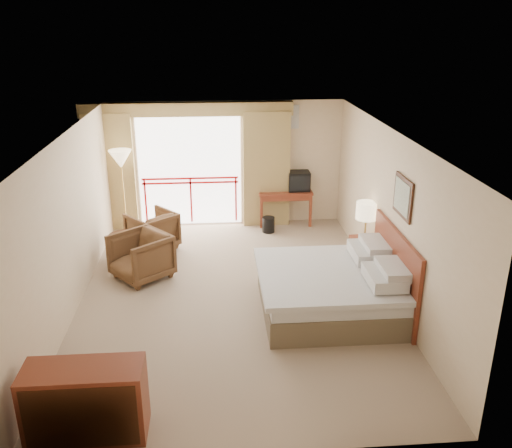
{
  "coord_description": "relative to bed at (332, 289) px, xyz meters",
  "views": [
    {
      "loc": [
        -0.28,
        -7.96,
        4.3
      ],
      "look_at": [
        0.39,
        0.4,
        1.11
      ],
      "focal_mm": 38.0,
      "sensor_mm": 36.0,
      "label": 1
    }
  ],
  "objects": [
    {
      "name": "floor",
      "position": [
        -1.5,
        0.6,
        -0.38
      ],
      "size": [
        7.0,
        7.0,
        0.0
      ],
      "primitive_type": "plane",
      "color": "gray",
      "rests_on": "ground"
    },
    {
      "name": "ceiling",
      "position": [
        -1.5,
        0.6,
        2.32
      ],
      "size": [
        7.0,
        7.0,
        0.0
      ],
      "primitive_type": "plane",
      "rotation": [
        3.14,
        0.0,
        0.0
      ],
      "color": "white",
      "rests_on": "wall_back"
    },
    {
      "name": "cup",
      "position": [
        -0.43,
        3.87,
        0.43
      ],
      "size": [
        0.08,
        0.08,
        0.09
      ],
      "primitive_type": "cylinder",
      "rotation": [
        0.0,
        0.0,
        0.18
      ],
      "color": "white",
      "rests_on": "desk"
    },
    {
      "name": "phone",
      "position": [
        0.82,
        1.21,
        0.29
      ],
      "size": [
        0.22,
        0.2,
        0.08
      ],
      "primitive_type": "cube",
      "rotation": [
        0.0,
        0.0,
        0.31
      ],
      "color": "black",
      "rests_on": "nightstand"
    },
    {
      "name": "tv",
      "position": [
        0.07,
        3.91,
        0.6
      ],
      "size": [
        0.47,
        0.37,
        0.43
      ],
      "rotation": [
        0.0,
        0.0,
        -0.25
      ],
      "color": "black",
      "rests_on": "desk"
    },
    {
      "name": "wall_left",
      "position": [
        -4.0,
        0.6,
        0.97
      ],
      "size": [
        0.0,
        7.0,
        7.0
      ],
      "primitive_type": "plane",
      "rotation": [
        1.57,
        0.0,
        1.57
      ],
      "color": "beige",
      "rests_on": "ground"
    },
    {
      "name": "nightstand",
      "position": [
        0.87,
        1.36,
        -0.07
      ],
      "size": [
        0.48,
        0.55,
        0.62
      ],
      "primitive_type": "cube",
      "rotation": [
        0.0,
        0.0,
        0.08
      ],
      "color": "maroon",
      "rests_on": "floor"
    },
    {
      "name": "balcony_railing",
      "position": [
        -2.3,
        4.06,
        0.44
      ],
      "size": [
        2.09,
        0.03,
        1.02
      ],
      "color": "red",
      "rests_on": "wall_back"
    },
    {
      "name": "curtain_left",
      "position": [
        -3.95,
        3.95,
        0.87
      ],
      "size": [
        1.0,
        0.26,
        2.5
      ],
      "primitive_type": "cube",
      "color": "olive",
      "rests_on": "wall_back"
    },
    {
      "name": "dresser",
      "position": [
        -3.23,
        -2.45,
        0.05
      ],
      "size": [
        1.28,
        0.54,
        0.85
      ],
      "rotation": [
        0.0,
        0.0,
        -0.01
      ],
      "color": "maroon",
      "rests_on": "floor"
    },
    {
      "name": "wall_front",
      "position": [
        -1.5,
        -2.9,
        0.97
      ],
      "size": [
        5.0,
        0.0,
        5.0
      ],
      "primitive_type": "plane",
      "rotation": [
        -1.57,
        0.0,
        0.0
      ],
      "color": "beige",
      "rests_on": "ground"
    },
    {
      "name": "floor_lamp",
      "position": [
        -3.66,
        3.55,
        1.18
      ],
      "size": [
        0.46,
        0.46,
        1.81
      ],
      "rotation": [
        0.0,
        0.0,
        -0.08
      ],
      "color": "tan",
      "rests_on": "floor"
    },
    {
      "name": "framed_art",
      "position": [
        0.97,
        0.0,
        1.47
      ],
      "size": [
        0.04,
        0.72,
        0.6
      ],
      "color": "black",
      "rests_on": "wall_right"
    },
    {
      "name": "balcony_door",
      "position": [
        -2.3,
        4.08,
        0.82
      ],
      "size": [
        2.4,
        0.0,
        2.4
      ],
      "primitive_type": "plane",
      "rotation": [
        1.57,
        0.0,
        0.0
      ],
      "color": "white",
      "rests_on": "wall_back"
    },
    {
      "name": "bed",
      "position": [
        0.0,
        0.0,
        0.0
      ],
      "size": [
        2.13,
        2.06,
        0.97
      ],
      "color": "brown",
      "rests_on": "floor"
    },
    {
      "name": "curtain_right",
      "position": [
        -0.65,
        3.95,
        0.87
      ],
      "size": [
        1.0,
        0.26,
        2.5
      ],
      "primitive_type": "cube",
      "color": "olive",
      "rests_on": "wall_back"
    },
    {
      "name": "armchair_near",
      "position": [
        -3.09,
        1.41,
        -0.38
      ],
      "size": [
        1.25,
        1.25,
        0.82
      ],
      "primitive_type": "imported",
      "rotation": [
        0.0,
        0.0,
        -0.87
      ],
      "color": "#4B301C",
      "rests_on": "floor"
    },
    {
      "name": "desk",
      "position": [
        -0.23,
        3.97,
        0.22
      ],
      "size": [
        1.17,
        0.57,
        0.77
      ],
      "rotation": [
        0.0,
        0.0,
        -0.03
      ],
      "color": "maroon",
      "rests_on": "floor"
    },
    {
      "name": "coffee_maker",
      "position": [
        -0.58,
        3.92,
        0.51
      ],
      "size": [
        0.12,
        0.12,
        0.25
      ],
      "primitive_type": "cylinder",
      "rotation": [
        0.0,
        0.0,
        0.03
      ],
      "color": "black",
      "rests_on": "desk"
    },
    {
      "name": "wastebasket",
      "position": [
        -0.64,
        3.42,
        -0.21
      ],
      "size": [
        0.34,
        0.34,
        0.33
      ],
      "primitive_type": "cylinder",
      "rotation": [
        0.0,
        0.0,
        -0.33
      ],
      "color": "black",
      "rests_on": "floor"
    },
    {
      "name": "valance",
      "position": [
        -2.3,
        3.98,
        2.17
      ],
      "size": [
        4.4,
        0.22,
        0.28
      ],
      "primitive_type": "cube",
      "color": "olive",
      "rests_on": "wall_back"
    },
    {
      "name": "wall_back",
      "position": [
        -1.5,
        4.1,
        0.97
      ],
      "size": [
        5.0,
        0.0,
        5.0
      ],
      "primitive_type": "plane",
      "rotation": [
        1.57,
        0.0,
        0.0
      ],
      "color": "beige",
      "rests_on": "ground"
    },
    {
      "name": "headboard",
      "position": [
        0.96,
        0.0,
        0.27
      ],
      "size": [
        0.06,
        2.1,
        1.3
      ],
      "primitive_type": "cube",
      "color": "maroon",
      "rests_on": "wall_right"
    },
    {
      "name": "hvac_vent",
      "position": [
        -0.2,
        4.07,
        1.97
      ],
      "size": [
        0.5,
        0.04,
        0.5
      ],
      "primitive_type": "cube",
      "color": "silver",
      "rests_on": "wall_back"
    },
    {
      "name": "book",
      "position": [
        -3.5,
        2.11,
        0.18
      ],
      "size": [
        0.16,
        0.21,
        0.02
      ],
      "primitive_type": "imported",
      "rotation": [
        0.0,
        0.0,
        -0.01
      ],
      "color": "white",
      "rests_on": "side_table"
    },
    {
      "name": "wall_right",
      "position": [
        1.0,
        0.6,
        0.97
      ],
      "size": [
        0.0,
        7.0,
        7.0
      ],
      "primitive_type": "plane",
      "rotation": [
        1.57,
        0.0,
        -1.57
      ],
      "color": "beige",
      "rests_on": "ground"
    },
    {
      "name": "side_table",
      "position": [
        -3.5,
        2.11,
        0.0
      ],
      "size": [
        0.51,
        0.51,
        0.55
      ],
      "rotation": [
        0.0,
        0.0,
        -0.22
      ],
      "color": "black",
      "rests_on": "floor"
    },
    {
      "name": "armchair_far",
      "position": [
        -3.03,
        2.73,
        -0.38
      ],
      "size": [
        1.16,
        1.16,
        0.76
      ],
      "primitive_type": "imported",
      "rotation": [
        0.0,
        0.0,
        -2.44
      ],
      "color": "#4B301C",
      "rests_on": "floor"
    },
    {
      "name": "table_lamp",
      "position": [
        0.87,
        1.41,
        0.76
      ],
      "size": [
        0.37,
        0.37,
        0.66
      ],
      "rotation": [
        0.0,
        0.0,
        -0.38
      ],
      "color": "tan",
      "rests_on": "nightstand"
    }
  ]
}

